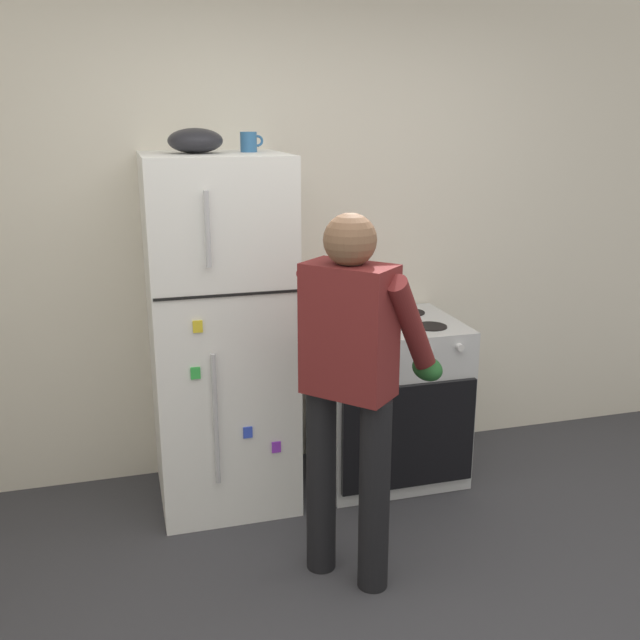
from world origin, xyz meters
The scene contains 7 objects.
kitchen_wall_back centered at (0.00, 1.95, 1.35)m, with size 6.00×0.10×2.70m, color silver.
refrigerator centered at (-0.47, 1.57, 0.89)m, with size 0.68×0.72×1.78m.
stove_range centered at (0.44, 1.56, 0.44)m, with size 0.76×0.67×0.89m.
person_cook centered at (-0.05, 0.73, 0.95)m, with size 0.64×0.67×1.60m.
red_pot centered at (0.28, 1.52, 0.95)m, with size 0.34×0.24×0.11m.
coffee_mug centered at (-0.29, 1.62, 1.83)m, with size 0.11×0.08×0.10m.
mixing_bowl centered at (-0.55, 1.57, 1.84)m, with size 0.26×0.26×0.12m, color black.
Camera 1 is at (-0.93, -1.91, 1.96)m, focal length 40.52 mm.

